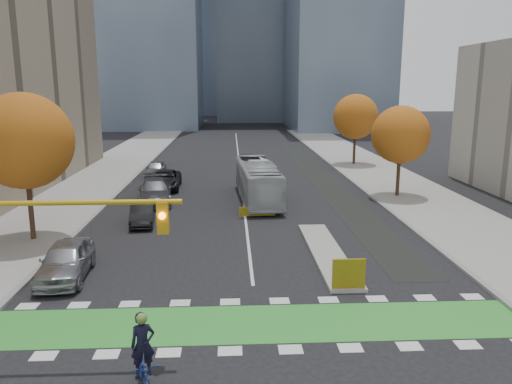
{
  "coord_description": "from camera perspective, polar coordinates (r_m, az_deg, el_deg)",
  "views": [
    {
      "loc": [
        -0.9,
        -15.34,
        8.56
      ],
      "look_at": [
        0.41,
        10.52,
        3.0
      ],
      "focal_mm": 35.0,
      "sensor_mm": 36.0,
      "label": 1
    }
  ],
  "objects": [
    {
      "name": "ground",
      "position": [
        17.59,
        0.42,
        -17.0
      ],
      "size": [
        300.0,
        300.0,
        0.0
      ],
      "primitive_type": "plane",
      "color": "black",
      "rests_on": "ground"
    },
    {
      "name": "sidewalk_west",
      "position": [
        38.47,
        -21.94,
        -1.52
      ],
      "size": [
        7.0,
        120.0,
        0.15
      ],
      "primitive_type": "cube",
      "color": "gray",
      "rests_on": "ground"
    },
    {
      "name": "sidewalk_east",
      "position": [
        39.09,
        18.8,
        -1.07
      ],
      "size": [
        7.0,
        120.0,
        0.15
      ],
      "primitive_type": "cube",
      "color": "gray",
      "rests_on": "ground"
    },
    {
      "name": "curb_west",
      "position": [
        37.47,
        -16.87,
        -1.5
      ],
      "size": [
        0.3,
        120.0,
        0.16
      ],
      "primitive_type": "cube",
      "color": "gray",
      "rests_on": "ground"
    },
    {
      "name": "curb_east",
      "position": [
        37.94,
        13.88,
        -1.16
      ],
      "size": [
        0.3,
        120.0,
        0.16
      ],
      "primitive_type": "cube",
      "color": "gray",
      "rests_on": "ground"
    },
    {
      "name": "bike_crossing",
      "position": [
        18.91,
        0.15,
        -14.78
      ],
      "size": [
        20.0,
        3.0,
        0.01
      ],
      "primitive_type": "cube",
      "color": "green",
      "rests_on": "ground"
    },
    {
      "name": "centre_line",
      "position": [
        56.01,
        -1.94,
        3.33
      ],
      "size": [
        0.15,
        70.0,
        0.01
      ],
      "primitive_type": "cube",
      "color": "silver",
      "rests_on": "ground"
    },
    {
      "name": "bike_lane_paint",
      "position": [
        46.9,
        7.48,
        1.51
      ],
      "size": [
        2.5,
        50.0,
        0.01
      ],
      "primitive_type": "cube",
      "color": "black",
      "rests_on": "ground"
    },
    {
      "name": "median_island",
      "position": [
        26.24,
        8.09,
        -6.86
      ],
      "size": [
        1.6,
        10.0,
        0.16
      ],
      "primitive_type": "cube",
      "color": "gray",
      "rests_on": "ground"
    },
    {
      "name": "hazard_board",
      "position": [
        21.59,
        10.56,
        -9.16
      ],
      "size": [
        1.4,
        0.12,
        1.3
      ],
      "primitive_type": "cube",
      "color": "yellow",
      "rests_on": "median_island"
    },
    {
      "name": "tree_west",
      "position": [
        29.66,
        -24.97,
        5.3
      ],
      "size": [
        5.2,
        5.2,
        8.22
      ],
      "color": "#332114",
      "rests_on": "ground"
    },
    {
      "name": "tree_east_near",
      "position": [
        39.68,
        16.2,
        6.3
      ],
      "size": [
        4.4,
        4.4,
        7.08
      ],
      "color": "#332114",
      "rests_on": "ground"
    },
    {
      "name": "tree_east_far",
      "position": [
        55.1,
        11.32,
        8.44
      ],
      "size": [
        4.8,
        4.8,
        7.65
      ],
      "color": "#332114",
      "rests_on": "ground"
    },
    {
      "name": "traffic_signal_west",
      "position": [
        17.03,
        -27.25,
        -4.69
      ],
      "size": [
        8.53,
        0.56,
        5.2
      ],
      "color": "#BF9914",
      "rests_on": "ground"
    },
    {
      "name": "cyclist",
      "position": [
        15.23,
        -12.69,
        -18.83
      ],
      "size": [
        1.3,
        2.2,
        2.4
      ],
      "rotation": [
        0.0,
        0.0,
        0.29
      ],
      "color": "navy",
      "rests_on": "ground"
    },
    {
      "name": "bus",
      "position": [
        37.54,
        0.21,
        1.27
      ],
      "size": [
        3.18,
        10.86,
        2.99
      ],
      "primitive_type": "imported",
      "rotation": [
        0.0,
        0.0,
        0.06
      ],
      "color": "#B5BCBE",
      "rests_on": "ground"
    },
    {
      "name": "parked_car_a",
      "position": [
        24.24,
        -20.91,
        -7.3
      ],
      "size": [
        2.3,
        5.01,
        1.67
      ],
      "primitive_type": "imported",
      "rotation": [
        0.0,
        0.0,
        0.07
      ],
      "color": "#95959A",
      "rests_on": "ground"
    },
    {
      "name": "parked_car_b",
      "position": [
        32.09,
        -12.86,
        -2.44
      ],
      "size": [
        1.86,
        4.15,
        1.32
      ],
      "primitive_type": "imported",
      "rotation": [
        0.0,
        0.0,
        0.12
      ],
      "color": "black",
      "rests_on": "ground"
    },
    {
      "name": "parked_car_c",
      "position": [
        37.73,
        -11.49,
        0.1
      ],
      "size": [
        3.15,
        6.17,
        1.71
      ],
      "primitive_type": "imported",
      "rotation": [
        0.0,
        0.0,
        0.13
      ],
      "color": "#48484D",
      "rests_on": "ground"
    },
    {
      "name": "parked_car_d",
      "position": [
        42.59,
        -10.4,
        1.38
      ],
      "size": [
        2.71,
        5.59,
        1.53
      ],
      "primitive_type": "imported",
      "rotation": [
        0.0,
        0.0,
        0.03
      ],
      "color": "black",
      "rests_on": "ground"
    },
    {
      "name": "parked_car_e",
      "position": [
        48.51,
        -11.37,
        2.63
      ],
      "size": [
        1.88,
        4.47,
        1.51
      ],
      "primitive_type": "imported",
      "rotation": [
        0.0,
        0.0,
        0.02
      ],
      "color": "gray",
      "rests_on": "ground"
    }
  ]
}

